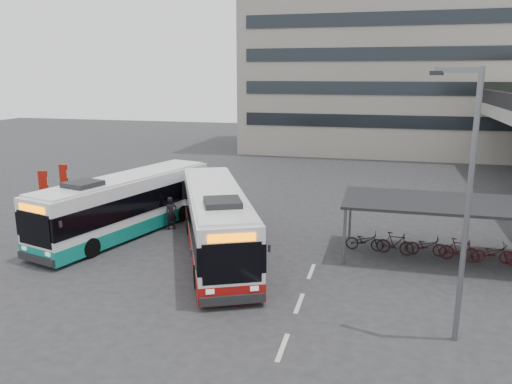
% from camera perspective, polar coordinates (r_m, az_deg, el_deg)
% --- Properties ---
extents(ground, '(120.00, 120.00, 0.00)m').
position_cam_1_polar(ground, '(21.20, -0.44, -8.44)').
color(ground, '#28282B').
rests_on(ground, ground).
extents(bike_shelter, '(10.00, 4.00, 2.54)m').
position_cam_1_polar(bike_shelter, '(23.25, 22.34, -3.95)').
color(bike_shelter, '#595B60').
rests_on(bike_shelter, ground).
extents(office_block, '(30.00, 15.00, 25.00)m').
position_cam_1_polar(office_block, '(55.25, 16.00, 17.67)').
color(office_block, gray).
rests_on(office_block, ground).
extents(road_markings, '(0.15, 7.60, 0.01)m').
position_cam_1_polar(road_markings, '(18.04, 4.96, -12.54)').
color(road_markings, beige).
rests_on(road_markings, ground).
extents(bus_main, '(6.61, 10.88, 3.21)m').
position_cam_1_polar(bus_main, '(22.06, -4.55, -3.50)').
color(bus_main, white).
rests_on(bus_main, ground).
extents(bus_teal, '(5.12, 10.93, 3.16)m').
position_cam_1_polar(bus_teal, '(25.83, -14.51, -1.43)').
color(bus_teal, white).
rests_on(bus_teal, ground).
extents(pedestrian, '(0.72, 0.74, 1.71)m').
position_cam_1_polar(pedestrian, '(26.13, -9.66, -2.41)').
color(pedestrian, black).
rests_on(pedestrian, ground).
extents(lamp_post, '(1.39, 0.56, 8.08)m').
position_cam_1_polar(lamp_post, '(15.34, 22.82, -0.00)').
color(lamp_post, '#595B60').
rests_on(lamp_post, ground).
extents(sign_totem_mid, '(0.53, 0.24, 2.47)m').
position_cam_1_polar(sign_totem_mid, '(31.25, -23.05, 0.09)').
color(sign_totem_mid, '#961309').
rests_on(sign_totem_mid, ground).
extents(sign_totem_north, '(0.53, 0.17, 2.46)m').
position_cam_1_polar(sign_totem_north, '(32.95, -21.06, 0.90)').
color(sign_totem_north, '#961309').
rests_on(sign_totem_north, ground).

